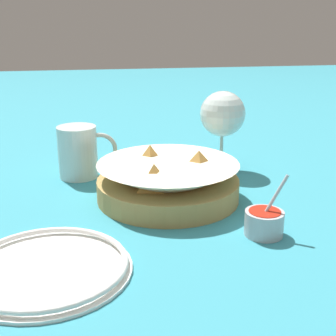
% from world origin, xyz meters
% --- Properties ---
extents(ground_plane, '(4.00, 4.00, 0.00)m').
position_xyz_m(ground_plane, '(0.00, 0.00, 0.00)').
color(ground_plane, teal).
extents(food_basket, '(0.25, 0.25, 0.09)m').
position_xyz_m(food_basket, '(-0.03, -0.02, 0.03)').
color(food_basket, '#B2894C').
rests_on(food_basket, ground_plane).
extents(sauce_cup, '(0.06, 0.06, 0.09)m').
position_xyz_m(sauce_cup, '(0.08, -0.19, 0.02)').
color(sauce_cup, '#B7B7BC').
rests_on(sauce_cup, ground_plane).
extents(wine_glass, '(0.09, 0.09, 0.17)m').
position_xyz_m(wine_glass, '(0.10, 0.12, 0.11)').
color(wine_glass, silver).
rests_on(wine_glass, ground_plane).
extents(beer_mug, '(0.12, 0.08, 0.10)m').
position_xyz_m(beer_mug, '(-0.19, 0.12, 0.05)').
color(beer_mug, silver).
rests_on(beer_mug, ground_plane).
extents(side_plate, '(0.22, 0.22, 0.01)m').
position_xyz_m(side_plate, '(-0.23, -0.24, 0.01)').
color(side_plate, white).
rests_on(side_plate, ground_plane).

